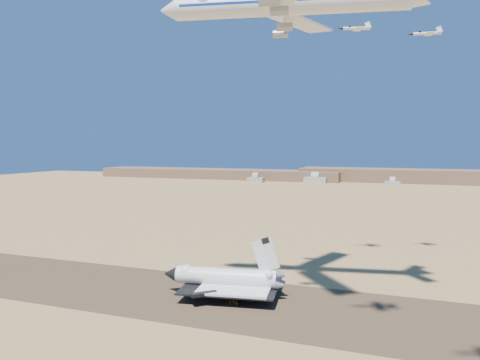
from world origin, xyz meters
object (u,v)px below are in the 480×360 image
(shuttle, at_px, (225,279))
(crew_b, at_px, (234,302))
(carrier_747, at_px, (281,5))
(chase_jet_d, at_px, (356,28))
(chase_jet_e, at_px, (426,33))
(crew_a, at_px, (230,303))
(crew_c, at_px, (236,304))

(shuttle, bearing_deg, crew_b, -60.46)
(carrier_747, bearing_deg, shuttle, 168.48)
(carrier_747, bearing_deg, chase_jet_d, 62.21)
(chase_jet_d, xyz_separation_m, chase_jet_e, (27.37, 14.38, -1.12))
(crew_a, xyz_separation_m, crew_c, (2.26, -0.41, 0.01))
(crew_a, height_order, crew_c, crew_c)
(shuttle, xyz_separation_m, crew_b, (6.26, -7.76, -4.81))
(crew_a, distance_m, crew_b, 1.34)
(carrier_747, relative_size, crew_c, 50.83)
(chase_jet_e, bearing_deg, shuttle, -142.05)
(crew_b, xyz_separation_m, chase_jet_d, (30.01, 61.36, 99.13))
(shuttle, distance_m, chase_jet_e, 131.75)
(shuttle, distance_m, crew_a, 11.50)
(crew_a, bearing_deg, crew_c, -113.11)
(chase_jet_d, height_order, chase_jet_e, chase_jet_d)
(crew_b, bearing_deg, chase_jet_e, -73.41)
(crew_b, bearing_deg, carrier_747, -97.05)
(crew_a, bearing_deg, crew_b, -45.89)
(shuttle, xyz_separation_m, crew_c, (7.79, -9.29, -4.77))
(carrier_747, bearing_deg, crew_c, -153.25)
(crew_a, height_order, chase_jet_d, chase_jet_d)
(crew_c, distance_m, chase_jet_e, 136.71)
(carrier_747, relative_size, crew_a, 51.61)
(shuttle, bearing_deg, chase_jet_d, 46.54)
(crew_a, height_order, chase_jet_e, chase_jet_e)
(shuttle, bearing_deg, carrier_747, -10.33)
(crew_a, xyz_separation_m, chase_jet_e, (58.12, 76.86, 97.98))
(carrier_747, relative_size, chase_jet_e, 6.28)
(shuttle, bearing_deg, crew_c, -59.39)
(chase_jet_e, bearing_deg, crew_c, -134.80)
(carrier_747, xyz_separation_m, chase_jet_e, (44.10, 68.31, 2.34))
(crew_a, relative_size, crew_c, 0.98)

